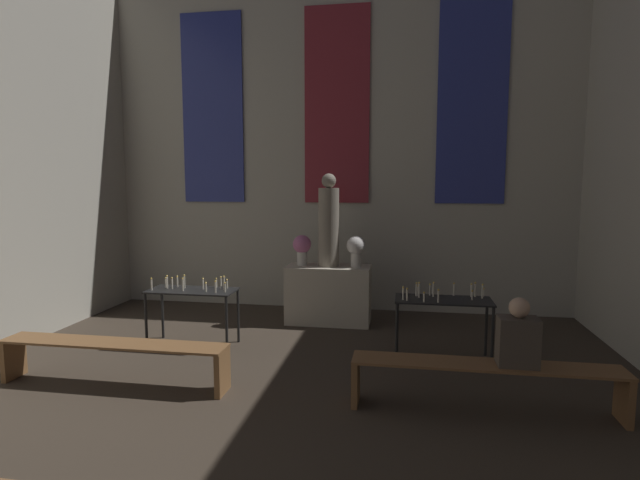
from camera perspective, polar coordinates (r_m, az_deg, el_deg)
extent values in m
cube|color=#B2AD9E|center=(8.53, 2.00, 11.22)|extent=(7.94, 0.12, 5.70)
cube|color=navy|center=(9.05, -12.17, 14.44)|extent=(1.08, 0.03, 3.19)
cube|color=maroon|center=(8.51, 1.94, 15.09)|extent=(1.08, 0.03, 3.19)
cube|color=navy|center=(8.50, 17.02, 14.82)|extent=(1.08, 0.03, 3.19)
cube|color=#BCB29E|center=(7.75, 0.99, -6.22)|extent=(1.28, 0.60, 0.89)
cylinder|color=gray|center=(7.58, 1.00, 1.46)|extent=(0.31, 0.31, 1.19)
sphere|color=gray|center=(7.55, 1.01, 6.78)|extent=(0.22, 0.22, 0.22)
cylinder|color=beige|center=(7.71, -2.06, -2.05)|extent=(0.15, 0.15, 0.23)
sphere|color=#C66B9E|center=(7.68, -2.07, -0.48)|extent=(0.28, 0.28, 0.28)
cylinder|color=beige|center=(7.59, 4.10, -2.21)|extent=(0.15, 0.15, 0.23)
sphere|color=silver|center=(7.56, 4.12, -0.61)|extent=(0.28, 0.28, 0.28)
cube|color=black|center=(6.83, -14.40, -5.61)|extent=(1.16, 0.51, 0.02)
cylinder|color=black|center=(6.96, -19.26, -8.73)|extent=(0.04, 0.04, 0.73)
cylinder|color=black|center=(6.51, -10.63, -9.53)|extent=(0.04, 0.04, 0.73)
cylinder|color=black|center=(7.34, -17.56, -7.87)|extent=(0.04, 0.04, 0.73)
cylinder|color=black|center=(6.92, -9.34, -8.53)|extent=(0.04, 0.04, 0.73)
cylinder|color=silver|center=(6.56, -11.86, -5.34)|extent=(0.02, 0.02, 0.14)
sphere|color=#F9CC4C|center=(6.54, -11.88, -4.64)|extent=(0.02, 0.02, 0.02)
cylinder|color=silver|center=(6.78, -10.57, -5.04)|extent=(0.02, 0.02, 0.11)
sphere|color=#F9CC4C|center=(6.77, -10.59, -4.49)|extent=(0.02, 0.02, 0.02)
cylinder|color=silver|center=(6.58, -10.80, -5.41)|extent=(0.02, 0.02, 0.11)
sphere|color=#F9CC4C|center=(6.56, -10.82, -4.85)|extent=(0.02, 0.02, 0.02)
cylinder|color=silver|center=(7.06, -17.21, -4.73)|extent=(0.02, 0.02, 0.12)
sphere|color=#F9CC4C|center=(7.04, -17.23, -4.17)|extent=(0.02, 0.02, 0.02)
cylinder|color=silver|center=(6.93, -15.23, -4.69)|extent=(0.02, 0.02, 0.16)
sphere|color=#F9CC4C|center=(6.91, -15.26, -3.93)|extent=(0.02, 0.02, 0.02)
cylinder|color=silver|center=(6.64, -12.90, -5.34)|extent=(0.02, 0.02, 0.11)
sphere|color=#F9CC4C|center=(6.63, -12.92, -4.79)|extent=(0.02, 0.02, 0.02)
cylinder|color=silver|center=(7.04, -15.99, -4.65)|extent=(0.02, 0.02, 0.13)
sphere|color=#F9CC4C|center=(7.02, -16.01, -4.02)|extent=(0.02, 0.02, 0.02)
cylinder|color=silver|center=(6.89, -11.76, -4.89)|extent=(0.02, 0.02, 0.11)
sphere|color=#F9CC4C|center=(6.88, -11.77, -4.35)|extent=(0.02, 0.02, 0.02)
cylinder|color=silver|center=(6.73, -10.90, -4.91)|extent=(0.02, 0.02, 0.16)
sphere|color=#F9CC4C|center=(6.71, -10.92, -4.12)|extent=(0.02, 0.02, 0.02)
cylinder|color=silver|center=(6.93, -16.55, -4.83)|extent=(0.02, 0.02, 0.13)
sphere|color=#F9CC4C|center=(6.92, -16.57, -4.19)|extent=(0.02, 0.02, 0.02)
cylinder|color=silver|center=(6.80, -13.22, -4.97)|extent=(0.02, 0.02, 0.13)
sphere|color=#F9CC4C|center=(6.79, -13.23, -4.32)|extent=(0.02, 0.02, 0.02)
cylinder|color=silver|center=(6.76, -15.40, -5.00)|extent=(0.02, 0.02, 0.15)
sphere|color=#F9CC4C|center=(6.74, -15.42, -4.26)|extent=(0.02, 0.02, 0.02)
cylinder|color=silver|center=(6.98, -17.07, -4.69)|extent=(0.02, 0.02, 0.16)
sphere|color=#F9CC4C|center=(6.96, -17.09, -3.96)|extent=(0.02, 0.02, 0.02)
cylinder|color=silver|center=(6.93, -18.69, -4.88)|extent=(0.02, 0.02, 0.14)
sphere|color=#F9CC4C|center=(6.92, -18.72, -4.20)|extent=(0.02, 0.02, 0.02)
cylinder|color=silver|center=(6.79, -11.26, -4.89)|extent=(0.02, 0.02, 0.14)
sphere|color=#F9CC4C|center=(6.77, -11.28, -4.19)|extent=(0.02, 0.02, 0.02)
cube|color=black|center=(6.27, 13.91, -6.68)|extent=(1.16, 0.51, 0.02)
cylinder|color=black|center=(6.14, 8.76, -10.51)|extent=(0.04, 0.04, 0.73)
cylinder|color=black|center=(6.22, 19.11, -10.56)|extent=(0.04, 0.04, 0.73)
cylinder|color=black|center=(6.57, 8.82, -9.36)|extent=(0.04, 0.04, 0.73)
cylinder|color=black|center=(6.65, 18.47, -9.43)|extent=(0.04, 0.04, 0.73)
cylinder|color=silver|center=(6.52, 18.17, -5.80)|extent=(0.02, 0.02, 0.09)
sphere|color=#F9CC4C|center=(6.51, 18.18, -5.31)|extent=(0.02, 0.02, 0.02)
cylinder|color=silver|center=(6.35, 10.95, -5.64)|extent=(0.02, 0.02, 0.15)
sphere|color=#F9CC4C|center=(6.34, 10.97, -4.86)|extent=(0.02, 0.02, 0.02)
cylinder|color=silver|center=(6.08, 13.36, -6.33)|extent=(0.02, 0.02, 0.14)
sphere|color=#F9CC4C|center=(6.06, 13.38, -5.57)|extent=(0.02, 0.02, 0.02)
cylinder|color=silver|center=(6.48, 16.89, -5.59)|extent=(0.02, 0.02, 0.15)
sphere|color=#F9CC4C|center=(6.46, 16.92, -4.84)|extent=(0.02, 0.02, 0.02)
cylinder|color=silver|center=(6.07, 11.79, -6.47)|extent=(0.02, 0.02, 0.10)
sphere|color=#F9CC4C|center=(6.06, 11.81, -5.89)|extent=(0.02, 0.02, 0.02)
cylinder|color=silver|center=(6.43, 12.44, -5.64)|extent=(0.02, 0.02, 0.13)
sphere|color=#F9CC4C|center=(6.41, 12.46, -4.98)|extent=(0.02, 0.02, 0.02)
cylinder|color=silver|center=(6.31, 16.99, -6.14)|extent=(0.02, 0.02, 0.10)
sphere|color=#F9CC4C|center=(6.30, 17.01, -5.59)|extent=(0.02, 0.02, 0.02)
cylinder|color=silver|center=(6.43, 18.06, -5.67)|extent=(0.02, 0.02, 0.16)
sphere|color=#F9CC4C|center=(6.41, 18.09, -4.86)|extent=(0.02, 0.02, 0.02)
cylinder|color=silver|center=(6.50, 17.30, -5.50)|extent=(0.02, 0.02, 0.16)
sphere|color=#F9CC4C|center=(6.48, 17.32, -4.70)|extent=(0.02, 0.02, 0.02)
cylinder|color=silver|center=(6.36, 12.82, -5.61)|extent=(0.02, 0.02, 0.16)
sphere|color=#F9CC4C|center=(6.34, 12.84, -4.77)|extent=(0.02, 0.02, 0.02)
cylinder|color=silver|center=(6.26, 11.25, -5.71)|extent=(0.02, 0.02, 0.18)
sphere|color=#F9CC4C|center=(6.24, 11.27, -4.82)|extent=(0.02, 0.02, 0.02)
cylinder|color=silver|center=(6.38, 11.15, -5.76)|extent=(0.02, 0.02, 0.12)
sphere|color=#F9CC4C|center=(6.37, 11.16, -5.14)|extent=(0.02, 0.02, 0.02)
cylinder|color=silver|center=(6.09, 9.91, -6.23)|extent=(0.02, 0.02, 0.14)
sphere|color=#F9CC4C|center=(6.07, 9.92, -5.50)|extent=(0.02, 0.02, 0.02)
cylinder|color=silver|center=(6.13, 9.48, -6.12)|extent=(0.02, 0.02, 0.14)
sphere|color=#F9CC4C|center=(6.11, 9.49, -5.37)|extent=(0.02, 0.02, 0.02)
cylinder|color=silver|center=(6.48, 15.04, -5.53)|extent=(0.02, 0.02, 0.14)
sphere|color=#F9CC4C|center=(6.47, 15.07, -4.81)|extent=(0.02, 0.02, 0.02)
cube|color=brown|center=(5.84, -22.59, -10.83)|extent=(2.49, 0.36, 0.03)
cube|color=brown|center=(6.62, -31.62, -11.43)|extent=(0.06, 0.32, 0.45)
cube|color=brown|center=(5.40, -11.09, -14.58)|extent=(0.06, 0.32, 0.45)
cube|color=brown|center=(5.06, 18.36, -13.39)|extent=(2.49, 0.36, 0.03)
cube|color=brown|center=(5.10, 4.10, -15.75)|extent=(0.06, 0.32, 0.45)
cube|color=brown|center=(5.46, 31.43, -15.20)|extent=(0.06, 0.32, 0.45)
cube|color=#4C4238|center=(5.03, 21.67, -10.74)|extent=(0.36, 0.24, 0.46)
sphere|color=tan|center=(4.95, 21.83, -7.19)|extent=(0.19, 0.19, 0.19)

